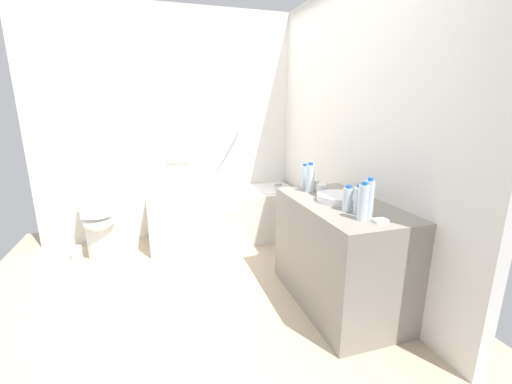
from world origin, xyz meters
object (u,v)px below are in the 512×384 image
(water_bottle_4, at_px, (310,178))
(bathtub, at_px, (225,214))
(water_bottle_2, at_px, (369,199))
(toilet_paper_roll, at_px, (77,253))
(toilet, at_px, (100,222))
(sink_faucet, at_px, (360,195))
(water_bottle_3, at_px, (305,177))
(drinking_glass_0, at_px, (321,189))
(water_bottle_0, at_px, (348,199))
(water_bottle_1, at_px, (363,202))
(water_bottle_5, at_px, (359,200))
(drinking_glass_1, at_px, (314,185))
(soap_dish, at_px, (380,221))
(sink_basin, at_px, (338,198))

(water_bottle_4, bearing_deg, bathtub, 112.26)
(water_bottle_2, relative_size, toilet_paper_roll, 2.09)
(toilet, height_order, sink_faucet, sink_faucet)
(water_bottle_3, relative_size, drinking_glass_0, 2.67)
(bathtub, bearing_deg, drinking_glass_0, -66.86)
(drinking_glass_0, xyz_separation_m, toilet_paper_roll, (-2.11, 1.20, -0.80))
(sink_faucet, height_order, water_bottle_2, water_bottle_2)
(bathtub, distance_m, water_bottle_4, 1.42)
(toilet, xyz_separation_m, sink_faucet, (2.07, -1.43, 0.49))
(bathtub, xyz_separation_m, toilet_paper_roll, (-1.57, -0.07, -0.24))
(toilet, distance_m, water_bottle_0, 2.52)
(sink_faucet, relative_size, water_bottle_0, 0.83)
(toilet, bearing_deg, water_bottle_1, 39.65)
(sink_faucet, distance_m, water_bottle_0, 0.35)
(water_bottle_3, xyz_separation_m, toilet_paper_roll, (-2.06, 0.98, -0.86))
(water_bottle_3, height_order, toilet_paper_roll, water_bottle_3)
(sink_faucet, relative_size, toilet_paper_roll, 1.22)
(water_bottle_5, height_order, drinking_glass_1, water_bottle_5)
(toilet, distance_m, water_bottle_5, 2.60)
(water_bottle_1, bearing_deg, water_bottle_4, 90.53)
(water_bottle_4, bearing_deg, water_bottle_5, -84.56)
(toilet, height_order, drinking_glass_1, drinking_glass_1)
(water_bottle_0, relative_size, water_bottle_4, 0.73)
(sink_faucet, relative_size, water_bottle_5, 0.76)
(toilet, distance_m, water_bottle_2, 2.67)
(toilet, bearing_deg, soap_dish, 39.91)
(water_bottle_4, xyz_separation_m, soap_dish, (0.09, -0.79, -0.11))
(water_bottle_0, bearing_deg, drinking_glass_0, 84.48)
(water_bottle_0, distance_m, drinking_glass_1, 0.61)
(sink_faucet, height_order, water_bottle_1, water_bottle_1)
(bathtub, bearing_deg, water_bottle_5, -73.16)
(water_bottle_3, bearing_deg, sink_basin, -80.38)
(bathtub, bearing_deg, water_bottle_0, -73.78)
(bathtub, distance_m, toilet_paper_roll, 1.59)
(water_bottle_1, distance_m, drinking_glass_0, 0.64)
(water_bottle_2, bearing_deg, water_bottle_0, 111.53)
(bathtub, height_order, sink_faucet, bathtub)
(water_bottle_3, distance_m, toilet_paper_roll, 2.44)
(sink_faucet, height_order, water_bottle_4, water_bottle_4)
(water_bottle_5, bearing_deg, water_bottle_0, 120.40)
(water_bottle_5, bearing_deg, sink_basin, 84.87)
(bathtub, relative_size, toilet_paper_roll, 13.48)
(water_bottle_2, bearing_deg, water_bottle_5, 102.51)
(bathtub, distance_m, water_bottle_5, 1.96)
(toilet_paper_roll, bearing_deg, sink_basin, -33.54)
(water_bottle_2, bearing_deg, drinking_glass_1, 89.95)
(water_bottle_3, distance_m, drinking_glass_0, 0.23)
(sink_basin, xyz_separation_m, water_bottle_3, (-0.07, 0.43, 0.08))
(toilet, distance_m, toilet_paper_roll, 0.39)
(bathtub, height_order, toilet_paper_roll, bathtub)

